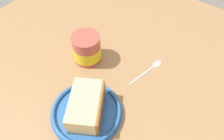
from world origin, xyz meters
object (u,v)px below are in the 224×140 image
small_plate (87,112)px  teaspoon (152,67)px  cake_slice (86,106)px  tea_mug (87,49)px

small_plate → teaspoon: bearing=-15.7°
cake_slice → teaspoon: 23.65cm
cake_slice → tea_mug: (14.56, 11.85, 0.02)cm
cake_slice → tea_mug: 18.77cm
small_plate → teaspoon: small_plate is taller
small_plate → teaspoon: 23.56cm
small_plate → cake_slice: bearing=-61.0°
tea_mug → teaspoon: 20.02cm
cake_slice → teaspoon: bearing=-15.2°
small_plate → cake_slice: size_ratio=1.27×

